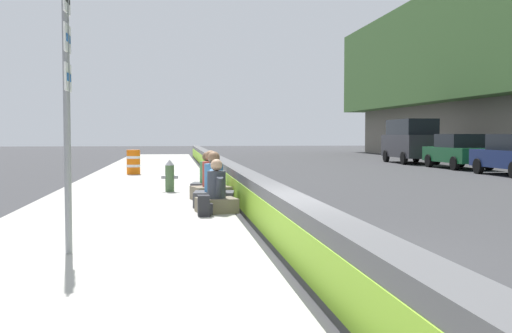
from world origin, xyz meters
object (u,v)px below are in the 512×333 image
backpack (204,206)px  parked_car_far (411,140)px  parked_car_midline (458,151)px  fire_hydrant (170,175)px  seated_person_far (207,181)px  seated_person_foreground (217,196)px  route_sign_post (67,93)px  seated_person_middle (214,189)px  seated_person_rear (211,184)px  construction_barrel (133,162)px

backpack → parked_car_far: bearing=-29.9°
parked_car_midline → parked_car_far: size_ratio=0.87×
fire_hydrant → seated_person_far: 1.26m
seated_person_foreground → parked_car_far: size_ratio=0.21×
route_sign_post → parked_car_far: 30.44m
seated_person_middle → parked_car_midline: bearing=-40.0°
route_sign_post → parked_car_far: (26.41, -15.10, -0.88)m
seated_person_foreground → parked_car_far: bearing=-29.9°
seated_person_rear → route_sign_post: bearing=160.8°
fire_hydrant → seated_person_far: bearing=-129.1°
fire_hydrant → seated_person_rear: bearing=-156.0°
seated_person_foreground → construction_barrel: 12.44m
route_sign_post → construction_barrel: route_sign_post is taller
seated_person_foreground → seated_person_rear: size_ratio=0.91×
seated_person_foreground → parked_car_midline: parked_car_midline is taller
backpack → parked_car_far: 26.43m
seated_person_foreground → construction_barrel: seated_person_foreground is taller
fire_hydrant → seated_person_middle: seated_person_middle is taller
backpack → parked_car_midline: bearing=-37.9°
seated_person_far → parked_car_midline: 18.30m
fire_hydrant → backpack: fire_hydrant is taller
route_sign_post → parked_car_midline: 25.77m
parked_car_midline → fire_hydrant: bearing=130.6°
backpack → route_sign_post: bearing=151.1°
parked_car_far → seated_person_far: bearing=145.2°
seated_person_far → route_sign_post: bearing=164.2°
seated_person_middle → seated_person_rear: 1.36m
seated_person_far → fire_hydrant: bearing=50.9°
seated_person_foreground → seated_person_far: seated_person_far is taller
seated_person_rear → fire_hydrant: bearing=24.0°
seated_person_foreground → backpack: seated_person_foreground is taller
seated_person_middle → parked_car_far: bearing=-31.1°
route_sign_post → backpack: 4.44m
fire_hydrant → seated_person_middle: 3.71m
seated_person_rear → parked_car_midline: size_ratio=0.26×
seated_person_middle → parked_car_far: parked_car_far is taller
seated_person_far → parked_car_far: parked_car_far is taller
seated_person_rear → construction_barrel: 10.07m
fire_hydrant → seated_person_far: (-0.79, -0.97, -0.10)m
seated_person_foreground → seated_person_far: bearing=-0.3°
route_sign_post → seated_person_far: size_ratio=3.27×
fire_hydrant → seated_person_far: size_ratio=0.80×
seated_person_middle → seated_person_far: (2.79, -0.00, -0.03)m
parked_car_midline → seated_person_far: bearing=134.4°
parked_car_midline → route_sign_post: bearing=143.5°
seated_person_foreground → fire_hydrant: bearing=11.6°
construction_barrel → parked_car_midline: (4.46, -15.48, 0.24)m
fire_hydrant → seated_person_foreground: (-4.64, -0.95, -0.11)m
seated_person_rear → construction_barrel: seated_person_rear is taller
route_sign_post → seated_person_foreground: (4.03, -2.21, -1.76)m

